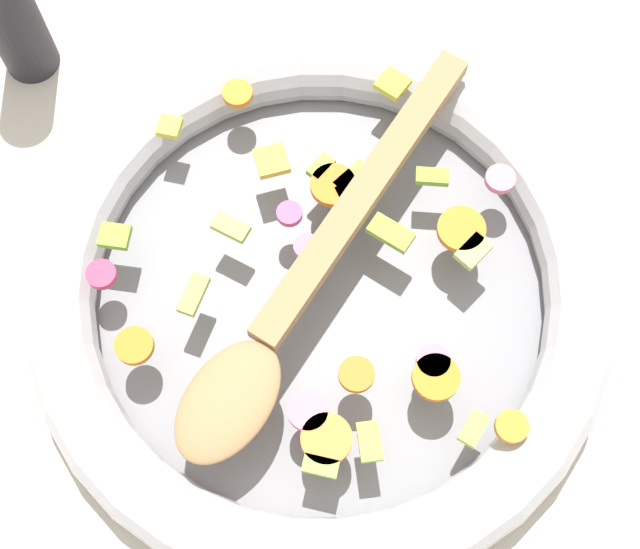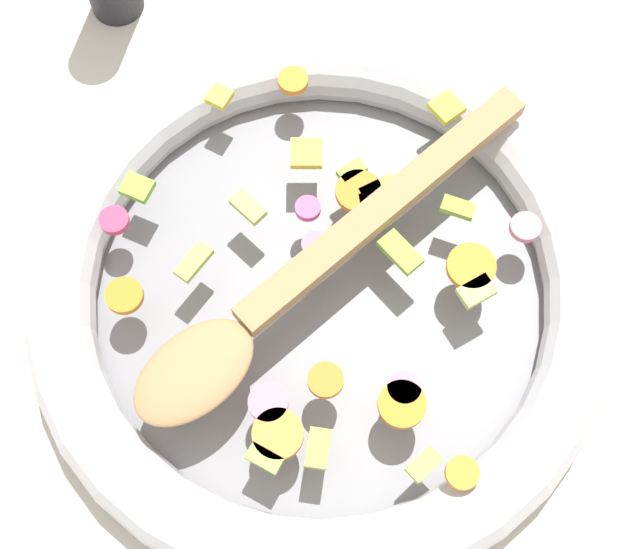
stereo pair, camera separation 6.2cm
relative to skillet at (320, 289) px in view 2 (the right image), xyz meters
name	(u,v)px [view 2 (the right image)]	position (x,y,z in m)	size (l,w,h in m)	color
ground_plane	(320,299)	(0.00, 0.00, -0.02)	(4.00, 4.00, 0.00)	beige
skillet	(320,289)	(0.00, 0.00, 0.00)	(0.42, 0.42, 0.05)	slate
chopped_vegetables	(338,280)	(0.01, 0.00, 0.03)	(0.34, 0.30, 0.01)	orange
wooden_spoon	(301,283)	(0.00, -0.02, 0.04)	(0.06, 0.35, 0.01)	#A87F51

